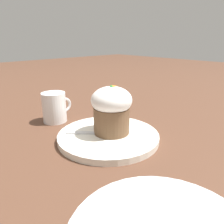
% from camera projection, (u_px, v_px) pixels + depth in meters
% --- Properties ---
extents(ground_plane, '(4.00, 4.00, 0.00)m').
position_uv_depth(ground_plane, '(108.00, 139.00, 0.54)').
color(ground_plane, '#513323').
extents(dessert_plate, '(0.25, 0.25, 0.02)m').
position_uv_depth(dessert_plate, '(108.00, 136.00, 0.53)').
color(dessert_plate, white).
rests_on(dessert_plate, ground_plane).
extents(carrot_cake, '(0.10, 0.10, 0.12)m').
position_uv_depth(carrot_cake, '(112.00, 109.00, 0.52)').
color(carrot_cake, brown).
rests_on(carrot_cake, dessert_plate).
extents(spoon, '(0.12, 0.11, 0.01)m').
position_uv_depth(spoon, '(107.00, 133.00, 0.53)').
color(spoon, silver).
rests_on(spoon, dessert_plate).
extents(coffee_cup, '(0.10, 0.07, 0.09)m').
position_uv_depth(coffee_cup, '(55.00, 107.00, 0.64)').
color(coffee_cup, white).
rests_on(coffee_cup, ground_plane).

